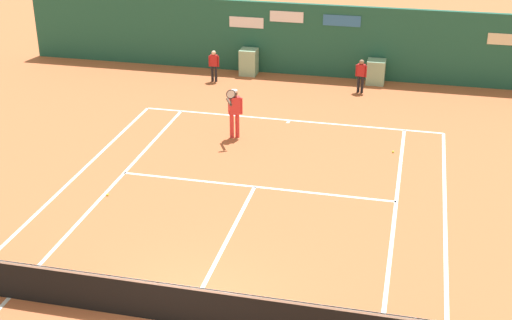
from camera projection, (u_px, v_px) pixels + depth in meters
ground_plane at (192, 307)px, 15.12m from camera, size 80.00×80.00×0.01m
tennis_net at (183, 304)px, 14.39m from camera, size 12.10×0.10×1.07m
sponsor_back_wall at (314, 42)px, 29.00m from camera, size 25.00×1.02×2.97m
player_on_baseline at (234, 109)px, 23.11m from camera, size 0.50×0.87×1.88m
ball_kid_left_post at (361, 74)px, 27.30m from camera, size 0.44×0.21×1.32m
ball_kid_right_post at (214, 64)px, 28.53m from camera, size 0.43×0.19×1.29m
tennis_ball_near_service_line at (393, 152)px, 22.40m from camera, size 0.07×0.07×0.07m
tennis_ball_by_sideline at (107, 195)px, 19.75m from camera, size 0.07×0.07×0.07m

